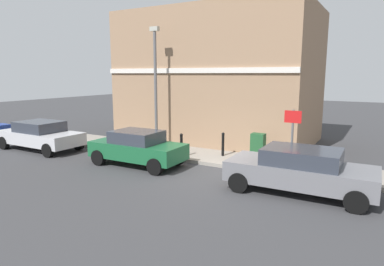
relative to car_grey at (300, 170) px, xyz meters
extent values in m
plane|color=#38383A|center=(0.47, 2.95, -0.76)|extent=(80.00, 80.00, 0.00)
cube|color=gray|center=(2.52, 8.95, -0.68)|extent=(2.29, 30.00, 0.15)
cube|color=#937256|center=(6.83, 6.04, 2.75)|extent=(6.33, 10.18, 7.00)
cube|color=silver|center=(3.63, 6.04, 3.11)|extent=(0.12, 10.18, 0.24)
cube|color=slate|center=(0.00, 0.01, -0.12)|extent=(1.89, 4.48, 0.63)
cube|color=#2D333D|center=(0.00, -0.03, 0.42)|extent=(1.64, 2.30, 0.50)
cylinder|color=black|center=(-0.89, 1.67, -0.44)|extent=(0.23, 0.64, 0.64)
cylinder|color=black|center=(0.84, 1.70, -0.44)|extent=(0.23, 0.64, 0.64)
cylinder|color=black|center=(-0.84, -1.68, -0.44)|extent=(0.23, 0.64, 0.64)
cylinder|color=black|center=(0.89, -1.65, -0.44)|extent=(0.23, 0.64, 0.64)
cube|color=#195933|center=(0.06, 6.48, -0.12)|extent=(1.72, 3.95, 0.63)
cube|color=#2D333D|center=(0.06, 6.51, 0.42)|extent=(1.49, 1.93, 0.50)
cylinder|color=black|center=(-0.74, 7.89, -0.44)|extent=(0.23, 0.64, 0.64)
cylinder|color=black|center=(0.83, 7.91, -0.44)|extent=(0.23, 0.64, 0.64)
cylinder|color=black|center=(-0.70, 5.06, -0.44)|extent=(0.23, 0.64, 0.64)
cylinder|color=black|center=(0.86, 5.08, -0.44)|extent=(0.23, 0.64, 0.64)
cube|color=#B7B7BC|center=(-0.05, 12.50, -0.14)|extent=(1.85, 4.45, 0.59)
cube|color=#2D333D|center=(-0.05, 12.50, 0.40)|extent=(1.62, 2.09, 0.52)
cylinder|color=black|center=(-0.92, 14.17, -0.44)|extent=(0.22, 0.64, 0.64)
cylinder|color=black|center=(0.82, 14.17, -0.44)|extent=(0.22, 0.64, 0.64)
cylinder|color=black|center=(-0.91, 10.82, -0.44)|extent=(0.22, 0.64, 0.64)
cylinder|color=black|center=(0.82, 10.83, -0.44)|extent=(0.22, 0.64, 0.64)
cylinder|color=black|center=(0.81, 16.83, -0.44)|extent=(0.24, 0.65, 0.64)
cube|color=#1E4C28|center=(2.63, 2.27, -0.03)|extent=(0.40, 0.55, 1.15)
cube|color=#333333|center=(2.63, 2.27, -0.57)|extent=(0.46, 0.61, 0.08)
cylinder|color=black|center=(2.73, 3.89, -0.13)|extent=(0.12, 0.12, 0.95)
sphere|color=black|center=(2.73, 3.89, 0.36)|extent=(0.14, 0.14, 0.14)
cylinder|color=black|center=(1.63, 5.35, -0.13)|extent=(0.12, 0.12, 0.95)
sphere|color=black|center=(1.63, 5.35, 0.36)|extent=(0.14, 0.14, 0.14)
cylinder|color=#59595B|center=(1.64, 0.67, 0.54)|extent=(0.08, 0.08, 2.30)
cube|color=white|center=(1.62, 0.67, 1.44)|extent=(0.03, 0.56, 0.40)
cube|color=red|center=(1.61, 0.67, 1.44)|extent=(0.01, 0.60, 0.44)
cylinder|color=#59595B|center=(2.73, 7.47, 2.14)|extent=(0.14, 0.14, 5.50)
cube|color=#A5A599|center=(2.73, 7.47, 5.01)|extent=(0.20, 0.44, 0.20)
camera|label=1|loc=(-10.45, -2.13, 2.93)|focal=31.49mm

